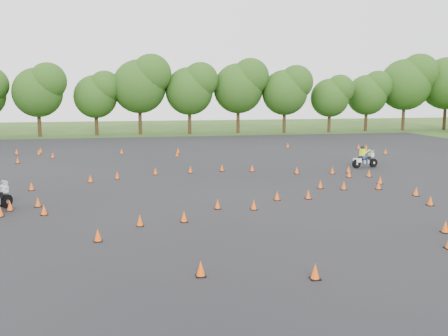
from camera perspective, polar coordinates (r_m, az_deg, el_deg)
ground at (r=23.76m, az=1.87°, el=-4.31°), size 140.00×140.00×0.00m
asphalt_pad at (r=29.51m, az=-0.75°, el=-1.71°), size 62.00×62.00×0.00m
treeline at (r=58.03m, az=-3.73°, el=8.04°), size 87.05×32.56×11.20m
traffic_cones at (r=29.10m, az=-0.86°, el=-1.41°), size 36.45×33.08×0.45m
rider_yellow at (r=36.62m, az=15.86°, el=1.25°), size 2.11×0.95×1.57m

